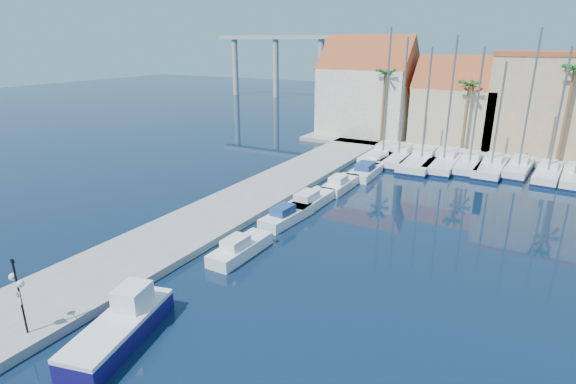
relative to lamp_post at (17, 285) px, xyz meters
name	(u,v)px	position (x,y,z in m)	size (l,w,h in m)	color
ground	(218,331)	(7.00, 4.90, -2.93)	(260.00, 260.00, 0.00)	black
quay_west	(233,207)	(-2.00, 18.40, -2.68)	(6.00, 77.00, 0.50)	gray
shore_north	(520,149)	(17.00, 52.90, -2.68)	(54.00, 16.00, 0.50)	gray
lamp_post	(17,285)	(0.00, 0.00, 0.00)	(1.24, 0.53, 3.70)	black
fishing_boat	(121,326)	(3.56, 2.26, -2.21)	(3.47, 6.45, 2.15)	#150E53
motorboat_west_0	(240,248)	(3.30, 11.92, -2.42)	(1.71, 5.15, 1.40)	white
motorboat_west_1	(286,215)	(3.06, 18.34, -2.42)	(2.08, 5.36, 1.40)	white
motorboat_west_2	(310,201)	(3.07, 22.21, -2.42)	(2.06, 6.12, 1.40)	white
motorboat_west_3	(340,184)	(3.47, 27.69, -2.42)	(1.80, 5.56, 1.40)	white
motorboat_west_4	(367,170)	(3.97, 33.36, -2.42)	(2.36, 6.83, 1.40)	white
motorboat_west_5	(380,160)	(3.87, 37.98, -2.42)	(2.67, 6.50, 1.40)	white
motorboat_west_6	(390,150)	(3.33, 43.50, -2.42)	(1.90, 5.67, 1.40)	white
sailboat_0	(384,153)	(3.30, 41.25, -2.33)	(2.95, 10.84, 14.50)	white
sailboat_1	(400,155)	(5.23, 40.96, -2.34)	(3.10, 10.40, 13.52)	white
sailboat_2	(423,159)	(7.93, 40.64, -2.37)	(3.31, 11.83, 12.49)	white
sailboat_3	(445,160)	(10.18, 41.20, -2.34)	(3.07, 11.01, 13.68)	white
sailboat_4	(470,163)	(12.81, 41.32, -2.32)	(2.53, 8.95, 12.55)	white
sailboat_5	(492,166)	(15.01, 41.22, -2.35)	(2.87, 9.65, 11.26)	white
sailboat_6	(519,167)	(17.53, 41.97, -2.26)	(2.79, 8.22, 14.33)	white
sailboat_7	(548,172)	(20.22, 41.16, -2.31)	(2.90, 8.42, 12.64)	white
sailboat_8	(575,176)	(22.48, 41.01, -2.29)	(2.83, 8.45, 13.73)	white
building_0	(368,91)	(-3.00, 51.90, 3.60)	(12.30, 9.00, 13.50)	beige
building_1	(456,105)	(9.00, 51.90, 2.37)	(10.30, 8.00, 11.00)	#C4B18A
building_2	(556,102)	(20.00, 52.90, 3.33)	(14.20, 10.20, 11.50)	tan
palm_0	(385,75)	(1.00, 46.90, 6.15)	(2.60, 2.60, 10.15)	brown
palm_1	(469,87)	(11.00, 46.90, 5.21)	(2.60, 2.60, 9.15)	brown
palm_2	(575,72)	(21.00, 46.90, 7.09)	(2.60, 2.60, 11.15)	brown
viaduct	(301,54)	(-32.07, 86.90, 7.32)	(48.00, 2.20, 14.45)	#9E9E99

